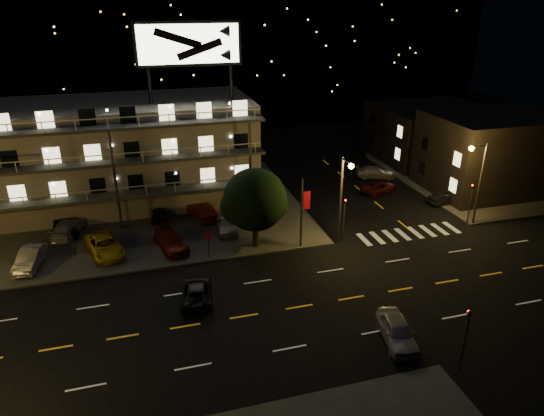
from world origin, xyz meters
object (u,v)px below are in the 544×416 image
object	(u,v)px
lot_car_7	(69,227)
road_car_west	(196,291)
side_car_0	(446,199)
lot_car_2	(105,246)
lot_car_4	(227,223)
road_car_east	(397,331)
tree	(254,201)

from	to	relation	value
lot_car_7	road_car_west	bearing A→B (deg)	142.68
side_car_0	road_car_west	world-z (taller)	road_car_west
lot_car_7	road_car_west	size ratio (longest dim) A/B	1.07
lot_car_2	road_car_west	distance (m)	10.78
lot_car_4	road_car_west	distance (m)	10.94
lot_car_4	lot_car_2	bearing A→B (deg)	-166.34
lot_car_2	side_car_0	xyz separation A→B (m)	(34.23, 1.70, -0.26)
road_car_east	road_car_west	bearing A→B (deg)	156.04
lot_car_2	road_car_east	xyz separation A→B (m)	(18.07, -16.82, -0.12)
side_car_0	road_car_east	world-z (taller)	road_car_east
road_car_west	tree	bearing A→B (deg)	-125.06
tree	lot_car_7	world-z (taller)	tree
tree	lot_car_4	bearing A→B (deg)	115.94
lot_car_4	lot_car_7	world-z (taller)	lot_car_4
road_car_east	lot_car_2	bearing A→B (deg)	148.63
lot_car_4	side_car_0	xyz separation A→B (m)	(23.49, 0.18, -0.27)
lot_car_2	side_car_0	world-z (taller)	lot_car_2
tree	road_car_east	xyz separation A→B (m)	(5.56, -14.71, -3.58)
side_car_0	lot_car_4	bearing A→B (deg)	88.04
lot_car_4	lot_car_7	size ratio (longest dim) A/B	0.88
road_car_east	road_car_west	distance (m)	14.18
tree	road_car_west	xyz separation A→B (m)	(-5.98, -6.46, -3.69)
lot_car_4	lot_car_7	distance (m)	14.35
lot_car_7	road_car_east	size ratio (longest dim) A/B	1.11
side_car_0	lot_car_2	bearing A→B (deg)	90.44
lot_car_7	road_car_east	bearing A→B (deg)	151.05
tree	lot_car_2	distance (m)	13.15
side_car_0	road_car_east	xyz separation A→B (m)	(-16.16, -18.52, 0.14)
side_car_0	road_car_east	distance (m)	24.58
tree	lot_car_7	size ratio (longest dim) A/B	1.43
lot_car_7	side_car_0	xyz separation A→B (m)	(37.48, -3.01, -0.24)
tree	lot_car_2	bearing A→B (deg)	170.42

